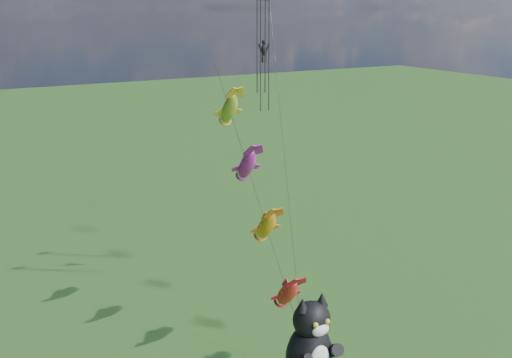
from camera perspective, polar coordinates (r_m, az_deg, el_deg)
cat_kite_rig at (r=24.80m, az=5.72°, el=-17.03°), size 2.38×4.02×10.16m
fish_windsock_rig at (r=36.39m, az=0.06°, el=-1.65°), size 1.79×15.93×17.42m
parafoil_rig at (r=43.28m, az=0.88°, el=12.89°), size 6.86×16.53×25.27m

